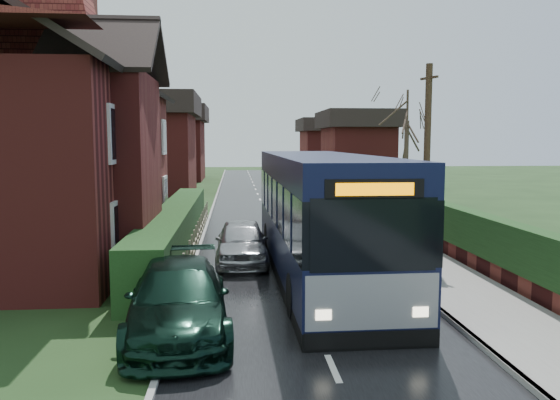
{
  "coord_description": "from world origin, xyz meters",
  "views": [
    {
      "loc": [
        -1.7,
        -15.15,
        4.02
      ],
      "look_at": [
        -0.01,
        5.25,
        1.8
      ],
      "focal_mm": 35.0,
      "sensor_mm": 36.0,
      "label": 1
    }
  ],
  "objects": [
    {
      "name": "tree_right_far",
      "position": [
        8.65,
        17.21,
        5.59
      ],
      "size": [
        3.87,
        3.87,
        7.48
      ],
      "color": "#3C2D23",
      "rests_on": "ground"
    },
    {
      "name": "kerb_left",
      "position": [
        -3.05,
        10.0,
        0.05
      ],
      "size": [
        0.12,
        100.0,
        0.1
      ],
      "primitive_type": "cube",
      "color": "gray",
      "rests_on": "ground"
    },
    {
      "name": "tree_house_side",
      "position": [
        -8.67,
        10.0,
        7.51
      ],
      "size": [
        4.42,
        4.42,
        10.05
      ],
      "color": "#3D2D24",
      "rests_on": "ground"
    },
    {
      "name": "right_wall_hedge",
      "position": [
        5.8,
        10.0,
        1.02
      ],
      "size": [
        0.6,
        50.0,
        1.8
      ],
      "color": "maroon",
      "rests_on": "ground"
    },
    {
      "name": "brick_house",
      "position": [
        -8.73,
        4.78,
        4.38
      ],
      "size": [
        9.3,
        14.6,
        10.3
      ],
      "color": "maroon",
      "rests_on": "ground"
    },
    {
      "name": "bus_stop_sign",
      "position": [
        4.0,
        2.19,
        1.71
      ],
      "size": [
        0.13,
        0.39,
        2.59
      ],
      "rotation": [
        0.0,
        0.0,
        -0.19
      ],
      "color": "slate",
      "rests_on": "ground"
    },
    {
      "name": "car_distant",
      "position": [
        2.0,
        35.47,
        0.73
      ],
      "size": [
        2.15,
        4.6,
        1.46
      ],
      "primitive_type": "imported",
      "rotation": [
        0.0,
        0.0,
        3.0
      ],
      "color": "black",
      "rests_on": "ground"
    },
    {
      "name": "bus",
      "position": [
        0.8,
        0.66,
        1.79
      ],
      "size": [
        2.89,
        11.94,
        3.62
      ],
      "rotation": [
        0.0,
        0.0,
        0.01
      ],
      "color": "black",
      "rests_on": "ground"
    },
    {
      "name": "ground",
      "position": [
        0.0,
        0.0,
        0.0
      ],
      "size": [
        140.0,
        140.0,
        0.0
      ],
      "primitive_type": "plane",
      "color": "#27451D",
      "rests_on": "ground"
    },
    {
      "name": "car_silver",
      "position": [
        -1.5,
        2.59,
        0.71
      ],
      "size": [
        1.69,
        4.18,
        1.42
      ],
      "primitive_type": "imported",
      "rotation": [
        0.0,
        0.0,
        -0.0
      ],
      "color": "#B4B5B9",
      "rests_on": "ground"
    },
    {
      "name": "front_hedge",
      "position": [
        -3.9,
        5.0,
        0.8
      ],
      "size": [
        1.2,
        16.0,
        1.6
      ],
      "primitive_type": "cube",
      "color": "black",
      "rests_on": "ground"
    },
    {
      "name": "pavement",
      "position": [
        4.25,
        10.0,
        0.07
      ],
      "size": [
        2.5,
        100.0,
        0.14
      ],
      "primitive_type": "cube",
      "color": "slate",
      "rests_on": "ground"
    },
    {
      "name": "road",
      "position": [
        0.0,
        10.0,
        0.01
      ],
      "size": [
        6.0,
        100.0,
        0.02
      ],
      "primitive_type": "cube",
      "color": "black",
      "rests_on": "ground"
    },
    {
      "name": "telegraph_pole",
      "position": [
        4.8,
        2.92,
        3.33
      ],
      "size": [
        0.35,
        0.82,
        6.59
      ],
      "rotation": [
        0.0,
        0.0,
        0.34
      ],
      "color": "#322316",
      "rests_on": "ground"
    },
    {
      "name": "car_green",
      "position": [
        -2.9,
        -3.94,
        0.73
      ],
      "size": [
        2.44,
        5.19,
        1.46
      ],
      "primitive_type": "imported",
      "rotation": [
        0.0,
        0.0,
        0.08
      ],
      "color": "black",
      "rests_on": "ground"
    },
    {
      "name": "picket_fence",
      "position": [
        -3.15,
        5.0,
        0.45
      ],
      "size": [
        0.1,
        16.0,
        0.9
      ],
      "primitive_type": null,
      "color": "gray",
      "rests_on": "ground"
    },
    {
      "name": "kerb_right",
      "position": [
        3.05,
        10.0,
        0.07
      ],
      "size": [
        0.12,
        100.0,
        0.14
      ],
      "primitive_type": "cube",
      "color": "gray",
      "rests_on": "ground"
    }
  ]
}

